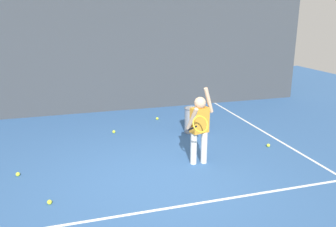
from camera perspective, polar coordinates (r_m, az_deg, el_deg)
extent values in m
plane|color=#335B93|center=(5.56, -2.08, -11.13)|extent=(20.00, 20.00, 0.00)
cube|color=white|center=(4.88, 0.40, -15.31)|extent=(9.00, 0.05, 0.00)
cube|color=white|center=(7.56, 17.91, -4.32)|extent=(0.05, 9.00, 0.00)
cube|color=#383D42|center=(9.21, -9.16, 12.32)|extent=(11.05, 0.08, 3.91)
cylinder|color=slate|center=(9.26, -9.23, 12.80)|extent=(0.09, 0.09, 4.06)
cylinder|color=slate|center=(9.98, 6.66, 13.14)|extent=(0.09, 0.09, 4.06)
cylinder|color=slate|center=(11.30, 19.61, 12.69)|extent=(0.09, 0.09, 4.06)
cylinder|color=silver|center=(6.06, 4.25, -5.75)|extent=(0.11, 0.11, 0.58)
cylinder|color=silver|center=(6.12, 5.97, -5.60)|extent=(0.11, 0.11, 0.58)
cube|color=orange|center=(5.92, 5.24, -1.09)|extent=(0.33, 0.24, 0.44)
sphere|color=tan|center=(5.83, 5.32, 1.77)|extent=(0.20, 0.20, 0.20)
cylinder|color=tan|center=(5.96, 6.73, 2.19)|extent=(0.22, 0.12, 0.46)
cylinder|color=tan|center=(5.74, 4.03, -0.89)|extent=(0.13, 0.30, 0.43)
cylinder|color=black|center=(5.64, 4.05, -2.43)|extent=(0.08, 0.24, 0.15)
torus|color=yellow|center=(5.43, 5.39, -1.77)|extent=(0.31, 0.23, 0.26)
cylinder|color=gray|center=(7.66, 4.10, -1.11)|extent=(0.36, 0.36, 0.55)
torus|color=#595B60|center=(7.58, 4.14, 0.87)|extent=(0.38, 0.38, 0.02)
sphere|color=#CCE033|center=(5.22, -18.99, -13.67)|extent=(0.07, 0.07, 0.07)
sphere|color=#CCE033|center=(8.59, -1.80, -0.83)|extent=(0.07, 0.07, 0.07)
sphere|color=#CCE033|center=(7.16, 16.25, -5.07)|extent=(0.07, 0.07, 0.07)
sphere|color=#CCE033|center=(7.74, -8.94, -2.99)|extent=(0.07, 0.07, 0.07)
sphere|color=#CCE033|center=(6.21, -23.56, -9.17)|extent=(0.07, 0.07, 0.07)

